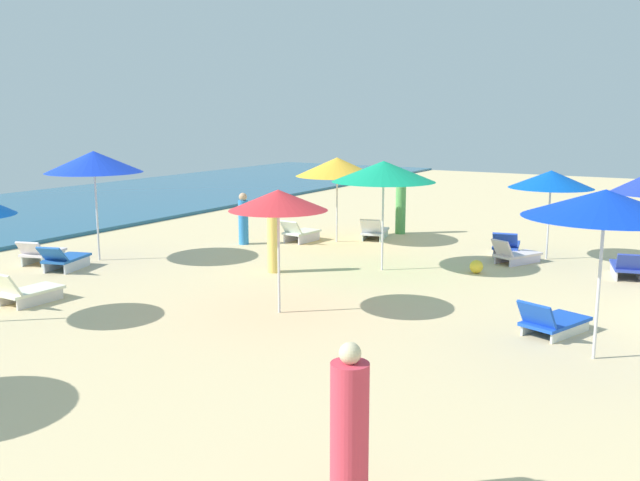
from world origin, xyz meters
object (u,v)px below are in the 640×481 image
(lounge_chair_1_1, at_px, (506,246))
(lounge_chair_3_0, at_px, (552,322))
(lounge_chair_2_0, at_px, (374,231))
(beach_ball_0, at_px, (476,267))
(umbrella_1, at_px, (551,179))
(umbrella_4, at_px, (278,200))
(lounge_chair_2_1, at_px, (300,233))
(lounge_chair_5_0, at_px, (627,267))
(beachgoer_3, at_px, (273,240))
(lounge_chair_7_0, at_px, (41,253))
(lounge_chair_7_1, at_px, (64,259))
(beachgoer_1, at_px, (401,208))
(beachgoer_0, at_px, (243,220))
(lounge_chair_8_0, at_px, (26,291))
(beachgoer_2, at_px, (349,431))
(lounge_chair_1_0, at_px, (515,255))
(umbrella_7, at_px, (94,162))
(umbrella_3, at_px, (605,204))
(umbrella_6, at_px, (384,171))
(umbrella_2, at_px, (337,167))

(lounge_chair_1_1, bearing_deg, lounge_chair_3_0, 100.63)
(lounge_chair_2_0, distance_m, beach_ball_0, 4.98)
(umbrella_1, xyz_separation_m, umbrella_4, (-7.67, 3.32, 0.08))
(lounge_chair_2_1, xyz_separation_m, lounge_chair_5_0, (0.02, -9.00, -0.03))
(lounge_chair_2_0, distance_m, beachgoer_3, 5.24)
(lounge_chair_7_0, xyz_separation_m, lounge_chair_7_1, (-0.17, -1.07, -0.00))
(lounge_chair_7_0, xyz_separation_m, beachgoer_1, (8.79, -6.02, 0.55))
(beachgoer_0, bearing_deg, lounge_chair_8_0, 29.03)
(beachgoer_2, bearing_deg, lounge_chair_2_1, 21.13)
(lounge_chair_2_0, height_order, lounge_chair_7_0, lounge_chair_2_0)
(umbrella_1, relative_size, umbrella_4, 0.98)
(lounge_chair_2_1, xyz_separation_m, lounge_chair_7_1, (-6.11, 2.96, -0.00))
(lounge_chair_5_0, xyz_separation_m, beachgoer_0, (-1.16, 10.23, 0.47))
(lounge_chair_3_0, xyz_separation_m, lounge_chair_7_1, (-0.95, 11.37, 0.05))
(lounge_chair_1_0, relative_size, lounge_chair_5_0, 1.02)
(lounge_chair_3_0, xyz_separation_m, umbrella_7, (0.31, 11.56, 2.33))
(lounge_chair_3_0, relative_size, lounge_chair_8_0, 1.17)
(lounge_chair_2_0, relative_size, beachgoer_0, 1.07)
(beach_ball_0, bearing_deg, lounge_chair_7_0, 115.19)
(lounge_chair_2_0, xyz_separation_m, lounge_chair_2_1, (-1.52, 1.73, 0.04))
(umbrella_3, xyz_separation_m, beachgoer_3, (2.38, 7.68, -1.66))
(beachgoer_1, bearing_deg, lounge_chair_1_1, 70.45)
(umbrella_4, bearing_deg, lounge_chair_7_0, 86.09)
(lounge_chair_2_1, bearing_deg, beach_ball_0, 172.06)
(lounge_chair_1_0, bearing_deg, beachgoer_0, 36.82)
(umbrella_3, bearing_deg, beachgoer_1, 39.15)
(lounge_chair_1_1, bearing_deg, umbrella_7, 21.92)
(lounge_chair_2_1, height_order, lounge_chair_3_0, lounge_chair_2_1)
(umbrella_1, relative_size, lounge_chair_3_0, 1.52)
(umbrella_7, distance_m, beach_ball_0, 9.94)
(umbrella_6, bearing_deg, beachgoer_1, 19.16)
(lounge_chair_5_0, height_order, lounge_chair_7_0, same)
(umbrella_4, bearing_deg, umbrella_6, -1.73)
(beachgoer_1, relative_size, beachgoer_2, 1.05)
(umbrella_7, relative_size, lounge_chair_7_0, 2.09)
(umbrella_1, bearing_deg, beachgoer_1, 71.53)
(lounge_chair_5_0, relative_size, beachgoer_0, 0.95)
(lounge_chair_5_0, bearing_deg, lounge_chair_2_0, -25.42)
(lounge_chair_2_1, bearing_deg, lounge_chair_1_0, -172.93)
(lounge_chair_2_1, bearing_deg, beachgoer_2, 128.82)
(umbrella_3, height_order, beach_ball_0, umbrella_3)
(lounge_chair_5_0, relative_size, umbrella_7, 0.51)
(umbrella_2, xyz_separation_m, lounge_chair_3_0, (-5.74, -7.47, -2.01))
(umbrella_2, distance_m, lounge_chair_5_0, 8.31)
(umbrella_1, height_order, umbrella_4, umbrella_4)
(umbrella_7, relative_size, beach_ball_0, 8.72)
(umbrella_2, bearing_deg, lounge_chair_2_1, 121.53)
(umbrella_3, height_order, beachgoer_2, umbrella_3)
(umbrella_3, xyz_separation_m, lounge_chair_7_0, (0.12, 13.28, -2.16))
(lounge_chair_2_0, distance_m, lounge_chair_7_0, 9.43)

